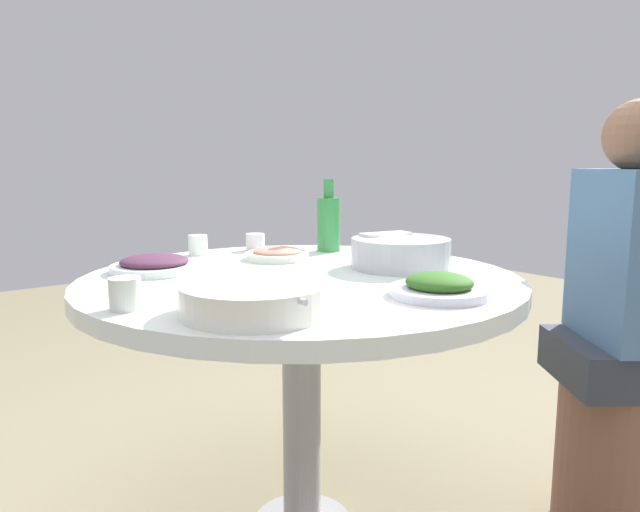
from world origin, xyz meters
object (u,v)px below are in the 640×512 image
object	(u,v)px
dish_greens	(439,287)
tea_cup_near	(198,245)
tea_cup_far	(125,294)
tea_cup_side	(255,242)
green_bottle	(329,222)
stool_for_diner_left	(614,456)
rice_bowl	(401,252)
dish_shrimp	(277,254)
dish_eggplant	(155,265)
round_dining_table	(301,307)
diner_left	(630,268)
soup_bowl	(255,299)

from	to	relation	value
dish_greens	tea_cup_near	xyz separation A→B (m)	(0.15, -0.87, 0.01)
tea_cup_far	tea_cup_side	distance (m)	0.84
green_bottle	stool_for_diner_left	distance (m)	1.09
rice_bowl	dish_shrimp	xyz separation A→B (m)	(0.19, -0.34, -0.03)
dish_eggplant	round_dining_table	bearing A→B (deg)	134.87
rice_bowl	tea_cup_near	xyz separation A→B (m)	(0.35, -0.56, -0.01)
tea_cup_far	diner_left	xyz separation A→B (m)	(-1.19, 0.46, -0.02)
tea_cup_side	diner_left	world-z (taller)	diner_left
stool_for_diner_left	soup_bowl	bearing A→B (deg)	-14.96
green_bottle	tea_cup_near	xyz separation A→B (m)	(0.39, -0.19, -0.07)
diner_left	tea_cup_near	bearing A→B (deg)	-53.39
soup_bowl	tea_cup_far	size ratio (longest dim) A/B	4.93
stool_for_diner_left	tea_cup_far	bearing A→B (deg)	-21.00
soup_bowl	tea_cup_near	size ratio (longest dim) A/B	5.02
dish_eggplant	tea_cup_near	world-z (taller)	tea_cup_near
stool_for_diner_left	dish_eggplant	bearing A→B (deg)	-39.86
round_dining_table	tea_cup_side	size ratio (longest dim) A/B	18.22
diner_left	dish_shrimp	bearing A→B (deg)	-52.86
dish_shrimp	tea_cup_far	distance (m)	0.68
rice_bowl	stool_for_diner_left	world-z (taller)	rice_bowl
dish_shrimp	diner_left	size ratio (longest dim) A/B	0.26
rice_bowl	soup_bowl	xyz separation A→B (m)	(0.60, 0.18, -0.02)
diner_left	stool_for_diner_left	bearing A→B (deg)	180.00
rice_bowl	diner_left	world-z (taller)	diner_left
round_dining_table	stool_for_diner_left	world-z (taller)	round_dining_table
rice_bowl	green_bottle	bearing A→B (deg)	-96.35
stool_for_diner_left	dish_shrimp	bearing A→B (deg)	-52.86
dish_eggplant	stool_for_diner_left	bearing A→B (deg)	140.14
green_bottle	tea_cup_near	distance (m)	0.44
round_dining_table	tea_cup_far	size ratio (longest dim) A/B	17.47
diner_left	tea_cup_far	bearing A→B (deg)	-21.00
soup_bowl	stool_for_diner_left	bearing A→B (deg)	165.04
round_dining_table	tea_cup_near	size ratio (longest dim) A/B	17.76
tea_cup_near	round_dining_table	bearing A→B (deg)	96.81
green_bottle	tea_cup_side	bearing A→B (deg)	-42.14
round_dining_table	tea_cup_far	bearing A→B (deg)	8.62
round_dining_table	soup_bowl	world-z (taller)	soup_bowl
dish_greens	round_dining_table	bearing A→B (deg)	-76.08
rice_bowl	tea_cup_near	bearing A→B (deg)	-58.43
diner_left	rice_bowl	bearing A→B (deg)	-47.90
rice_bowl	stool_for_diner_left	size ratio (longest dim) A/B	0.64
round_dining_table	tea_cup_near	world-z (taller)	tea_cup_near
dish_eggplant	dish_shrimp	size ratio (longest dim) A/B	1.21
tea_cup_near	green_bottle	bearing A→B (deg)	153.96
round_dining_table	rice_bowl	size ratio (longest dim) A/B	4.12
tea_cup_far	soup_bowl	bearing A→B (deg)	134.95
dish_greens	diner_left	xyz separation A→B (m)	(-0.60, 0.14, -0.00)
dish_eggplant	dish_greens	size ratio (longest dim) A/B	1.05
round_dining_table	tea_cup_near	bearing A→B (deg)	-83.19
dish_greens	green_bottle	xyz separation A→B (m)	(-0.23, -0.68, 0.08)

